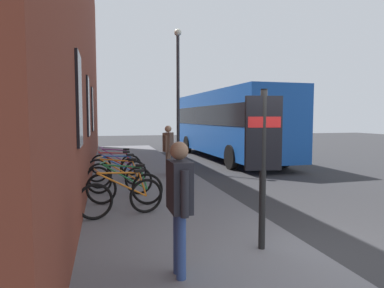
{
  "coord_description": "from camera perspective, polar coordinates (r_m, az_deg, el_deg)",
  "views": [
    {
      "loc": [
        -4.21,
        3.07,
        2.1
      ],
      "look_at": [
        4.17,
        0.91,
        1.43
      ],
      "focal_mm": 31.92,
      "sensor_mm": 36.0,
      "label": 1
    }
  ],
  "objects": [
    {
      "name": "city_bus",
      "position": [
        17.37,
        6.0,
        3.82
      ],
      "size": [
        10.57,
        2.86,
        3.35
      ],
      "color": "#1951B2",
      "rests_on": "ground"
    },
    {
      "name": "transit_info_sign",
      "position": [
        5.16,
        11.82,
        0.09
      ],
      "size": [
        0.16,
        0.56,
        2.4
      ],
      "color": "black",
      "rests_on": "sidewalk_pavement"
    },
    {
      "name": "ground",
      "position": [
        11.18,
        7.18,
        -6.42
      ],
      "size": [
        60.0,
        60.0,
        0.0
      ],
      "primitive_type": "plane",
      "color": "#2D2D30"
    },
    {
      "name": "bicycle_end_of_row",
      "position": [
        10.04,
        -12.26,
        -4.78
      ],
      "size": [
        0.61,
        1.73,
        0.97
      ],
      "color": "black",
      "rests_on": "sidewalk_pavement"
    },
    {
      "name": "street_lamp",
      "position": [
        13.22,
        -2.35,
        9.5
      ],
      "size": [
        0.28,
        0.28,
        5.33
      ],
      "color": "#333338",
      "rests_on": "sidewalk_pavement"
    },
    {
      "name": "sidewalk_pavement",
      "position": [
        12.44,
        -8.22,
        -5.04
      ],
      "size": [
        24.0,
        3.5,
        0.12
      ],
      "primitive_type": "cube",
      "color": "slate",
      "rests_on": "ground"
    },
    {
      "name": "bicycle_nearest_sign",
      "position": [
        11.98,
        -12.58,
        -3.3
      ],
      "size": [
        0.66,
        1.71,
        0.97
      ],
      "color": "black",
      "rests_on": "sidewalk_pavement"
    },
    {
      "name": "bicycle_far_end",
      "position": [
        7.97,
        -11.22,
        -7.17
      ],
      "size": [
        0.61,
        1.73,
        0.97
      ],
      "color": "black",
      "rests_on": "sidewalk_pavement"
    },
    {
      "name": "bicycle_under_window",
      "position": [
        9.06,
        -12.14,
        -5.77
      ],
      "size": [
        0.66,
        1.71,
        0.97
      ],
      "color": "black",
      "rests_on": "sidewalk_pavement"
    },
    {
      "name": "pedestrian_by_facade",
      "position": [
        4.25,
        -2.12,
        -8.48
      ],
      "size": [
        0.64,
        0.25,
        1.69
      ],
      "color": "#334C8C",
      "rests_on": "sidewalk_pavement"
    },
    {
      "name": "station_facade",
      "position": [
        13.47,
        -17.96,
        15.42
      ],
      "size": [
        22.0,
        0.65,
        9.44
      ],
      "color": "brown",
      "rests_on": "ground"
    },
    {
      "name": "bicycle_beside_lamp",
      "position": [
        10.93,
        -12.78,
        -4.04
      ],
      "size": [
        0.48,
        1.76,
        0.97
      ],
      "color": "black",
      "rests_on": "sidewalk_pavement"
    },
    {
      "name": "pedestrian_crossing_street",
      "position": [
        11.58,
        -4.0,
        -0.2
      ],
      "size": [
        0.59,
        0.44,
        1.71
      ],
      "color": "brown",
      "rests_on": "sidewalk_pavement"
    },
    {
      "name": "bicycle_leaning_wall",
      "position": [
        7.06,
        -11.65,
        -8.69
      ],
      "size": [
        0.58,
        1.74,
        0.97
      ],
      "color": "black",
      "rests_on": "sidewalk_pavement"
    }
  ]
}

